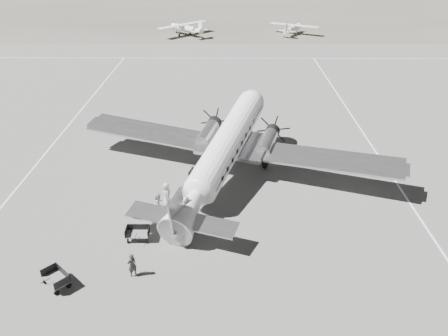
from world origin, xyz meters
TOP-DOWN VIEW (x-y plane):
  - ground at (0.00, 0.00)m, footprint 260.00×260.00m
  - taxi_line_right at (12.00, 0.00)m, footprint 0.15×80.00m
  - taxi_line_left at (-18.00, 10.00)m, footprint 0.15×60.00m
  - taxi_line_horizon at (0.00, 40.00)m, footprint 90.00×0.15m
  - grass_infield at (0.00, 95.00)m, footprint 260.00×90.00m
  - dc3_airliner at (-1.77, 1.72)m, footprint 31.99×26.88m
  - light_plane_left at (-9.71, 56.85)m, footprint 14.47×14.50m
  - light_plane_right at (10.98, 58.03)m, footprint 12.41×11.65m
  - baggage_cart_near at (-7.31, -6.03)m, footprint 1.59×1.13m
  - baggage_cart_far at (-11.14, -10.28)m, footprint 2.03×2.01m
  - ground_crew at (-7.00, -9.39)m, footprint 0.66×0.65m
  - ramp_agent at (-6.29, -3.14)m, footprint 0.95×1.05m
  - passenger at (-5.90, -2.02)m, footprint 0.85×1.06m

SIDE VIEW (x-z plane):
  - ground at x=0.00m, z-range 0.00..0.00m
  - grass_infield at x=0.00m, z-range 0.00..0.01m
  - taxi_line_right at x=12.00m, z-range 0.00..0.01m
  - taxi_line_left at x=-18.00m, z-range 0.00..0.01m
  - taxi_line_horizon at x=0.00m, z-range 0.00..0.01m
  - baggage_cart_near at x=-7.31m, z-range 0.00..0.90m
  - baggage_cart_far at x=-11.14m, z-range 0.00..0.95m
  - ground_crew at x=-7.00m, z-range 0.00..1.54m
  - ramp_agent at x=-6.29m, z-range 0.00..1.77m
  - passenger at x=-5.90m, z-range 0.00..1.88m
  - light_plane_right at x=10.98m, z-range 0.00..2.04m
  - light_plane_left at x=-9.71m, z-range 0.00..2.35m
  - dc3_airliner at x=-1.77m, z-range 0.00..5.19m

